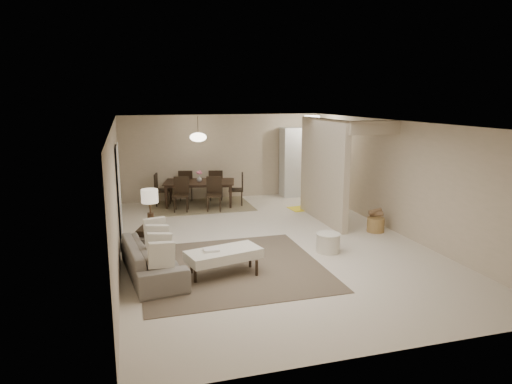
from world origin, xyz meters
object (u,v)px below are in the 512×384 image
object	(u,v)px
round_pouf	(328,243)
dining_table	(200,194)
ottoman_bench	(224,255)
side_table	(152,241)
wicker_basket	(376,225)
pantry_cabinet	(300,162)
sofa	(153,259)

from	to	relation	value
round_pouf	dining_table	size ratio (longest dim) A/B	0.25
ottoman_bench	side_table	distance (m)	1.81
wicker_basket	dining_table	xyz separation A→B (m)	(-3.42, 3.67, 0.18)
side_table	dining_table	size ratio (longest dim) A/B	0.27
pantry_cabinet	ottoman_bench	bearing A→B (deg)	-122.41
ottoman_bench	round_pouf	size ratio (longest dim) A/B	2.85
sofa	wicker_basket	bearing A→B (deg)	-82.95
round_pouf	side_table	bearing A→B (deg)	166.23
pantry_cabinet	sofa	size ratio (longest dim) A/B	1.03
sofa	dining_table	size ratio (longest dim) A/B	1.05
ottoman_bench	side_table	bearing A→B (deg)	114.73
sofa	side_table	bearing A→B (deg)	-9.72
pantry_cabinet	round_pouf	size ratio (longest dim) A/B	4.40
ottoman_bench	round_pouf	xyz separation A→B (m)	(2.22, 0.60, -0.18)
wicker_basket	dining_table	bearing A→B (deg)	132.99
side_table	wicker_basket	world-z (taller)	side_table
sofa	side_table	world-z (taller)	sofa
pantry_cabinet	wicker_basket	size ratio (longest dim) A/B	5.44
side_table	dining_table	distance (m)	4.12
wicker_basket	dining_table	world-z (taller)	dining_table
side_table	pantry_cabinet	bearing A→B (deg)	42.16
side_table	wicker_basket	distance (m)	4.97
sofa	wicker_basket	distance (m)	5.17
side_table	wicker_basket	size ratio (longest dim) A/B	1.37
sofa	dining_table	bearing A→B (deg)	-25.05
side_table	wicker_basket	xyz separation A→B (m)	(4.96, 0.15, -0.10)
wicker_basket	sofa	bearing A→B (deg)	-165.79
sofa	round_pouf	distance (m)	3.41
sofa	wicker_basket	size ratio (longest dim) A/B	5.26
pantry_cabinet	sofa	bearing A→B (deg)	-131.53
dining_table	pantry_cabinet	bearing A→B (deg)	22.00
pantry_cabinet	ottoman_bench	distance (m)	6.81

